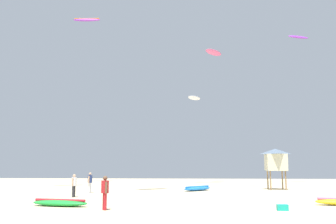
% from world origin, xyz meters
% --- Properties ---
extents(person_foreground, '(0.41, 0.53, 1.79)m').
position_xyz_m(person_foreground, '(-2.36, 5.10, 1.05)').
color(person_foreground, '#B21E23').
rests_on(person_foreground, ground).
extents(person_midground, '(0.39, 0.57, 1.73)m').
position_xyz_m(person_midground, '(-6.86, 13.31, 1.01)').
color(person_midground, '#2D2D33').
rests_on(person_midground, ground).
extents(person_left, '(0.40, 0.59, 1.79)m').
position_xyz_m(person_left, '(-7.04, 18.10, 1.05)').
color(person_left, silver).
rests_on(person_left, ground).
extents(kite_grounded_near, '(3.21, 3.76, 0.47)m').
position_xyz_m(kite_grounded_near, '(2.51, 21.83, 0.22)').
color(kite_grounded_near, blue).
rests_on(kite_grounded_near, ground).
extents(kite_grounded_far, '(3.63, 1.64, 0.43)m').
position_xyz_m(kite_grounded_far, '(-5.44, 6.76, 0.20)').
color(kite_grounded_far, green).
rests_on(kite_grounded_far, ground).
extents(lifeguard_tower, '(2.30, 2.30, 4.15)m').
position_xyz_m(lifeguard_tower, '(10.57, 24.40, 3.05)').
color(lifeguard_tower, '#8C704C').
rests_on(lifeguard_tower, ground).
extents(cooler_box, '(0.56, 0.36, 0.32)m').
position_xyz_m(cooler_box, '(7.01, 5.61, 0.16)').
color(cooler_box, '#19B29E').
rests_on(cooler_box, ground).
extents(kite_aloft_1, '(3.18, 3.55, 0.81)m').
position_xyz_m(kite_aloft_1, '(5.15, 40.18, 19.63)').
color(kite_aloft_1, '#E5598C').
extents(kite_aloft_4, '(2.24, 2.57, 0.63)m').
position_xyz_m(kite_aloft_4, '(2.15, 37.80, 12.14)').
color(kite_aloft_4, white).
extents(kite_aloft_8, '(3.49, 2.02, 0.80)m').
position_xyz_m(kite_aloft_8, '(17.51, 38.78, 21.21)').
color(kite_aloft_8, purple).
extents(kite_aloft_9, '(4.22, 1.46, 0.96)m').
position_xyz_m(kite_aloft_9, '(-14.30, 38.38, 24.79)').
color(kite_aloft_9, purple).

